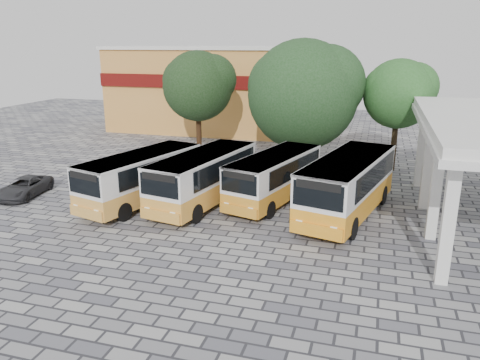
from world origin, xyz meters
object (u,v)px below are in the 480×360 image
(bus_far_left, at_px, (141,175))
(bus_far_right, at_px, (348,183))
(parked_car, at_px, (24,187))
(bus_centre_right, at_px, (274,175))
(bus_centre_left, at_px, (204,176))

(bus_far_left, distance_m, bus_far_right, 11.10)
(bus_far_right, height_order, parked_car, bus_far_right)
(bus_far_right, bearing_deg, parked_car, -160.20)
(bus_centre_right, height_order, bus_far_right, bus_far_right)
(bus_centre_left, height_order, bus_centre_right, bus_centre_left)
(bus_centre_left, height_order, bus_far_right, bus_far_right)
(bus_far_left, distance_m, parked_car, 7.36)
(parked_car, bearing_deg, bus_centre_left, -0.10)
(bus_centre_left, bearing_deg, bus_far_left, -155.89)
(bus_centre_right, relative_size, parked_car, 2.03)
(bus_centre_left, height_order, parked_car, bus_centre_left)
(bus_centre_left, relative_size, bus_far_right, 0.93)
(bus_centre_left, relative_size, parked_car, 2.13)
(bus_far_left, relative_size, bus_far_right, 0.91)
(bus_far_right, bearing_deg, bus_far_left, -160.16)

